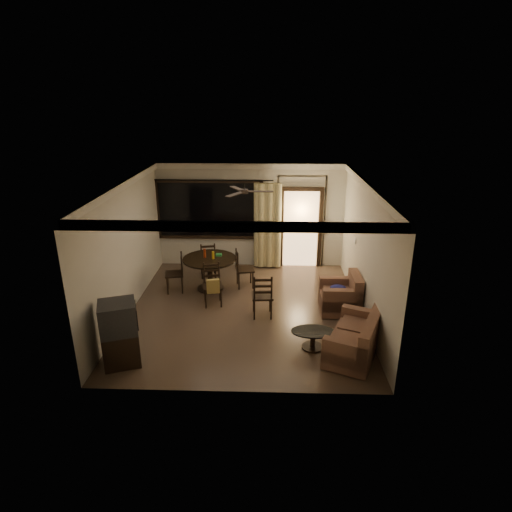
{
  "coord_description": "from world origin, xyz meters",
  "views": [
    {
      "loc": [
        0.51,
        -8.36,
        4.42
      ],
      "look_at": [
        0.23,
        0.2,
        1.21
      ],
      "focal_mm": 30.0,
      "sensor_mm": 36.0,
      "label": 1
    }
  ],
  "objects_px": {
    "dining_table": "(210,265)",
    "dining_chair_west": "(175,280)",
    "side_chair": "(262,303)",
    "dining_chair_east": "(244,276)",
    "dining_chair_south": "(213,292)",
    "sofa": "(357,340)",
    "armchair": "(342,296)",
    "tv_cabinet": "(120,333)",
    "dining_chair_north": "(208,266)",
    "coffee_table": "(313,336)"
  },
  "relations": [
    {
      "from": "armchair",
      "to": "dining_chair_east",
      "type": "bearing_deg",
      "value": 151.27
    },
    {
      "from": "dining_table",
      "to": "side_chair",
      "type": "xyz_separation_m",
      "value": [
        1.29,
        -1.34,
        -0.33
      ]
    },
    {
      "from": "dining_chair_west",
      "to": "dining_chair_north",
      "type": "bearing_deg",
      "value": 133.24
    },
    {
      "from": "dining_chair_east",
      "to": "tv_cabinet",
      "type": "height_order",
      "value": "tv_cabinet"
    },
    {
      "from": "dining_chair_north",
      "to": "tv_cabinet",
      "type": "bearing_deg",
      "value": 64.54
    },
    {
      "from": "dining_chair_north",
      "to": "tv_cabinet",
      "type": "relative_size",
      "value": 0.81
    },
    {
      "from": "sofa",
      "to": "side_chair",
      "type": "height_order",
      "value": "side_chair"
    },
    {
      "from": "dining_table",
      "to": "sofa",
      "type": "relative_size",
      "value": 0.78
    },
    {
      "from": "sofa",
      "to": "armchair",
      "type": "xyz_separation_m",
      "value": [
        0.0,
        1.7,
        0.04
      ]
    },
    {
      "from": "dining_chair_south",
      "to": "dining_chair_north",
      "type": "relative_size",
      "value": 1.0
    },
    {
      "from": "coffee_table",
      "to": "side_chair",
      "type": "height_order",
      "value": "side_chair"
    },
    {
      "from": "sofa",
      "to": "dining_chair_west",
      "type": "bearing_deg",
      "value": 169.3
    },
    {
      "from": "dining_chair_north",
      "to": "sofa",
      "type": "xyz_separation_m",
      "value": [
        3.17,
        -3.52,
        0.03
      ]
    },
    {
      "from": "dining_table",
      "to": "sofa",
      "type": "xyz_separation_m",
      "value": [
        3.01,
        -2.75,
        -0.32
      ]
    },
    {
      "from": "dining_chair_west",
      "to": "sofa",
      "type": "bearing_deg",
      "value": 44.66
    },
    {
      "from": "dining_table",
      "to": "coffee_table",
      "type": "xyz_separation_m",
      "value": [
        2.25,
        -2.54,
        -0.39
      ]
    },
    {
      "from": "dining_chair_north",
      "to": "armchair",
      "type": "height_order",
      "value": "dining_chair_north"
    },
    {
      "from": "side_chair",
      "to": "dining_chair_east",
      "type": "bearing_deg",
      "value": -77.18
    },
    {
      "from": "dining_chair_west",
      "to": "side_chair",
      "type": "distance_m",
      "value": 2.41
    },
    {
      "from": "dining_chair_west",
      "to": "tv_cabinet",
      "type": "xyz_separation_m",
      "value": [
        -0.31,
        -2.97,
        0.31
      ]
    },
    {
      "from": "armchair",
      "to": "dining_chair_south",
      "type": "bearing_deg",
      "value": 176.02
    },
    {
      "from": "dining_chair_east",
      "to": "side_chair",
      "type": "height_order",
      "value": "side_chair"
    },
    {
      "from": "dining_chair_east",
      "to": "side_chair",
      "type": "xyz_separation_m",
      "value": [
        0.47,
        -1.5,
        0.01
      ]
    },
    {
      "from": "sofa",
      "to": "side_chair",
      "type": "bearing_deg",
      "value": 164.03
    },
    {
      "from": "dining_table",
      "to": "dining_chair_east",
      "type": "bearing_deg",
      "value": 11.3
    },
    {
      "from": "dining_chair_south",
      "to": "tv_cabinet",
      "type": "xyz_separation_m",
      "value": [
        -1.3,
        -2.29,
        0.28
      ]
    },
    {
      "from": "dining_table",
      "to": "dining_chair_east",
      "type": "distance_m",
      "value": 0.9
    },
    {
      "from": "dining_table",
      "to": "dining_chair_south",
      "type": "distance_m",
      "value": 0.92
    },
    {
      "from": "dining_chair_north",
      "to": "sofa",
      "type": "height_order",
      "value": "dining_chair_north"
    },
    {
      "from": "dining_chair_north",
      "to": "dining_chair_east",
      "type": "bearing_deg",
      "value": 136.76
    },
    {
      "from": "dining_chair_west",
      "to": "dining_table",
      "type": "bearing_deg",
      "value": 90.07
    },
    {
      "from": "armchair",
      "to": "side_chair",
      "type": "xyz_separation_m",
      "value": [
        -1.73,
        -0.29,
        -0.05
      ]
    },
    {
      "from": "dining_chair_west",
      "to": "armchair",
      "type": "xyz_separation_m",
      "value": [
        3.84,
        -0.89,
        0.06
      ]
    },
    {
      "from": "dining_table",
      "to": "dining_chair_west",
      "type": "height_order",
      "value": "dining_table"
    },
    {
      "from": "dining_chair_north",
      "to": "armchair",
      "type": "relative_size",
      "value": 1.14
    },
    {
      "from": "dining_chair_east",
      "to": "coffee_table",
      "type": "height_order",
      "value": "dining_chair_east"
    },
    {
      "from": "dining_chair_west",
      "to": "side_chair",
      "type": "height_order",
      "value": "side_chair"
    },
    {
      "from": "dining_chair_east",
      "to": "armchair",
      "type": "distance_m",
      "value": 2.51
    },
    {
      "from": "dining_chair_south",
      "to": "coffee_table",
      "type": "distance_m",
      "value": 2.69
    },
    {
      "from": "dining_table",
      "to": "armchair",
      "type": "distance_m",
      "value": 3.21
    },
    {
      "from": "sofa",
      "to": "armchair",
      "type": "bearing_deg",
      "value": 113.24
    },
    {
      "from": "dining_table",
      "to": "dining_chair_south",
      "type": "height_order",
      "value": "dining_table"
    },
    {
      "from": "coffee_table",
      "to": "dining_chair_south",
      "type": "bearing_deg",
      "value": 140.72
    },
    {
      "from": "dining_chair_north",
      "to": "dining_chair_south",
      "type": "bearing_deg",
      "value": 90.0
    },
    {
      "from": "dining_chair_east",
      "to": "armchair",
      "type": "bearing_deg",
      "value": -130.33
    },
    {
      "from": "dining_table",
      "to": "side_chair",
      "type": "distance_m",
      "value": 1.89
    },
    {
      "from": "dining_chair_south",
      "to": "side_chair",
      "type": "xyz_separation_m",
      "value": [
        1.12,
        -0.5,
        -0.01
      ]
    },
    {
      "from": "dining_chair_south",
      "to": "sofa",
      "type": "bearing_deg",
      "value": -45.22
    },
    {
      "from": "armchair",
      "to": "coffee_table",
      "type": "xyz_separation_m",
      "value": [
        -0.77,
        -1.49,
        -0.11
      ]
    },
    {
      "from": "dining_chair_east",
      "to": "dining_chair_north",
      "type": "relative_size",
      "value": 1.0
    }
  ]
}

